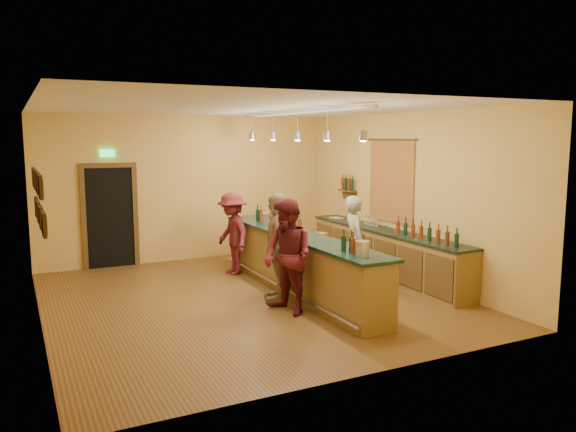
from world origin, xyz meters
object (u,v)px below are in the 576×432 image
customer_b (277,247)px  bar_stool (319,240)px  bartender (355,242)px  tasting_bar (297,258)px  customer_a (288,257)px  customer_c (232,234)px  back_counter (385,253)px

customer_b → bar_stool: (1.90, 1.91, -0.34)m
bartender → bar_stool: size_ratio=2.36×
customer_b → bar_stool: 2.72m
customer_b → tasting_bar: bearing=140.0°
customer_a → customer_b: 0.72m
tasting_bar → customer_b: 0.71m
customer_b → customer_c: customer_b is taller
tasting_bar → customer_c: (-0.55, 1.76, 0.21)m
tasting_bar → bartender: bartender is taller
customer_a → tasting_bar: bearing=132.2°
tasting_bar → customer_b: size_ratio=2.79×
bartender → customer_c: size_ratio=1.03×
customer_b → customer_c: size_ratio=1.12×
bar_stool → back_counter: bearing=-63.9°
customer_a → customer_b: size_ratio=0.98×
bartender → customer_b: size_ratio=0.92×
back_counter → tasting_bar: 2.05m
customer_c → bar_stool: customer_c is taller
back_counter → customer_a: 3.02m
bar_stool → tasting_bar: bearing=-130.5°
customer_c → bar_stool: (1.90, -0.18, -0.25)m
tasting_bar → bartender: 1.11m
back_counter → bartender: 1.12m
tasting_bar → customer_b: (-0.55, -0.33, 0.31)m
tasting_bar → customer_c: size_ratio=3.11×
tasting_bar → customer_b: customer_b is taller
bar_stool → bartender: bearing=-99.2°
customer_a → bar_stool: bearing=128.1°
back_counter → bartender: bartender is taller
bartender → customer_c: (-1.61, 1.99, -0.03)m
tasting_bar → customer_c: 1.86m
back_counter → tasting_bar: tasting_bar is taller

